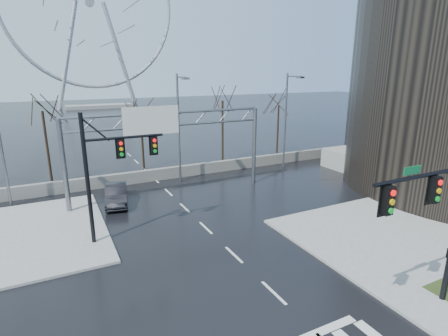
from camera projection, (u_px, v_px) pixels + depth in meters
ground at (274, 293)px, 16.61m from camera, size 260.00×260.00×0.00m
sidewalk_right_ext at (384, 233)px, 22.65m from camera, size 12.00×10.00×0.15m
sidewalk_far at (22, 236)px, 22.15m from camera, size 10.00×12.00×0.15m
barrier_wall at (155, 175)px, 33.67m from camera, size 52.00×0.50×1.10m
signal_mast_near at (442, 208)px, 14.06m from camera, size 5.52×0.41×8.00m
signal_mast_far at (107, 166)px, 20.49m from camera, size 4.72×0.41×8.00m
sign_gantry at (165, 136)px, 27.94m from camera, size 16.36×0.40×7.60m
streetlight_mid at (180, 120)px, 31.53m from camera, size 0.50×2.55×10.00m
streetlight_right at (288, 114)px, 36.74m from camera, size 0.50×2.55×10.00m
tree_left at (43, 120)px, 31.33m from camera, size 3.75×3.75×7.50m
tree_center at (141, 121)px, 36.31m from camera, size 3.25×3.25×6.50m
tree_right at (223, 108)px, 39.08m from camera, size 3.90×3.90×7.80m
tree_far_right at (278, 111)px, 43.19m from camera, size 3.40×3.40×6.80m
ferris_wheel at (90, 10)px, 93.55m from camera, size 45.00×6.00×50.91m
car at (116, 194)px, 27.66m from camera, size 2.45×4.89×1.54m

